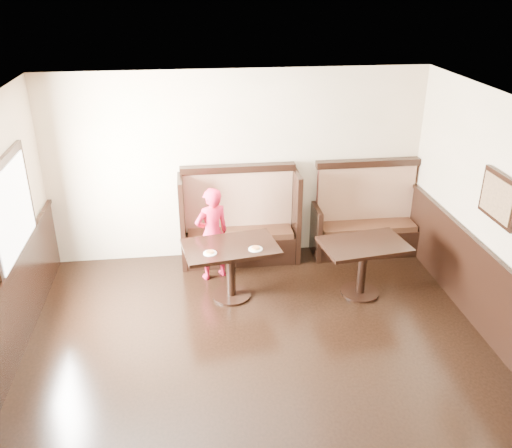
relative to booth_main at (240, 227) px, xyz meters
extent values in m
plane|color=black|center=(0.00, -3.30, -0.53)|extent=(7.00, 7.00, 0.00)
plane|color=beige|center=(0.00, 0.20, 0.87)|extent=(5.50, 0.00, 5.50)
plane|color=white|center=(0.00, -3.30, 2.27)|extent=(7.00, 7.00, 0.00)
cube|color=black|center=(-2.71, -1.40, 1.02)|extent=(0.05, 1.50, 1.20)
cube|color=white|center=(-2.69, -1.40, 1.02)|extent=(0.01, 1.30, 1.00)
cube|color=black|center=(2.71, -2.10, 1.17)|extent=(0.04, 0.70, 0.55)
cube|color=olive|center=(2.69, -2.10, 1.17)|extent=(0.01, 0.60, 0.45)
cube|color=black|center=(0.00, -0.08, -0.32)|extent=(1.60, 0.50, 0.42)
cube|color=#361D11|center=(0.00, -0.08, -0.07)|extent=(1.54, 0.46, 0.09)
cube|color=#430D11|center=(0.00, 0.13, 0.37)|extent=(1.60, 0.12, 0.92)
cube|color=black|center=(0.00, 0.13, 0.87)|extent=(1.68, 0.16, 0.10)
cube|color=black|center=(-0.84, 0.02, 0.15)|extent=(0.07, 0.72, 1.36)
cube|color=black|center=(0.84, 0.02, 0.15)|extent=(0.07, 0.72, 1.36)
cube|color=black|center=(1.95, -0.08, -0.32)|extent=(1.50, 0.50, 0.42)
cube|color=#361D11|center=(1.95, -0.08, -0.07)|extent=(1.44, 0.46, 0.09)
cube|color=#430D11|center=(1.95, 0.13, 0.37)|extent=(1.50, 0.12, 0.92)
cube|color=black|center=(1.95, 0.13, 0.87)|extent=(1.58, 0.16, 0.10)
cube|color=black|center=(1.16, 0.02, -0.13)|extent=(0.07, 0.72, 0.80)
cube|color=black|center=(2.74, 0.02, -0.13)|extent=(0.07, 0.72, 0.80)
cube|color=black|center=(-0.22, -1.07, 0.22)|extent=(1.30, 0.93, 0.05)
cylinder|color=black|center=(-0.22, -1.07, -0.17)|extent=(0.12, 0.12, 0.70)
cylinder|color=black|center=(-0.22, -1.07, -0.51)|extent=(0.52, 0.52, 0.03)
cube|color=black|center=(1.52, -1.21, 0.21)|extent=(1.19, 0.86, 0.05)
cylinder|color=black|center=(1.52, -1.21, -0.17)|extent=(0.12, 0.12, 0.70)
cylinder|color=black|center=(1.52, -1.21, -0.51)|extent=(0.52, 0.52, 0.03)
imported|color=red|center=(-0.43, -0.51, 0.15)|extent=(0.58, 0.49, 1.36)
cylinder|color=white|center=(-0.49, -1.25, 0.25)|extent=(0.17, 0.17, 0.01)
cylinder|color=tan|center=(-0.49, -1.25, 0.26)|extent=(0.11, 0.11, 0.01)
cylinder|color=#EABA54|center=(-0.49, -1.25, 0.27)|extent=(0.09, 0.09, 0.01)
cylinder|color=white|center=(0.09, -1.21, 0.25)|extent=(0.18, 0.18, 0.01)
cylinder|color=tan|center=(0.09, -1.21, 0.26)|extent=(0.11, 0.11, 0.01)
cylinder|color=#EABA54|center=(0.09, -1.21, 0.27)|extent=(0.10, 0.10, 0.01)
camera|label=1|loc=(-0.68, -7.29, 3.45)|focal=38.00mm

